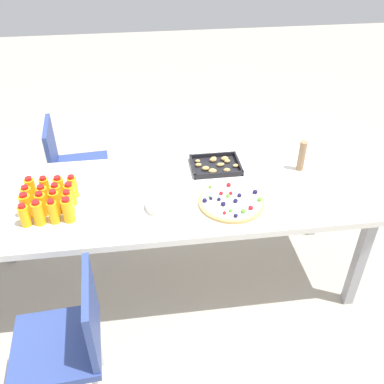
% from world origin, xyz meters
% --- Properties ---
extents(ground_plane, '(12.00, 12.00, 0.00)m').
position_xyz_m(ground_plane, '(0.00, 0.00, 0.00)').
color(ground_plane, '#B2A899').
extents(party_table, '(2.38, 0.83, 0.73)m').
position_xyz_m(party_table, '(0.00, 0.00, 0.67)').
color(party_table, silver).
rests_on(party_table, ground_plane).
extents(chair_near_left, '(0.42, 0.42, 0.83)m').
position_xyz_m(chair_near_left, '(-0.52, -0.74, 0.50)').
color(chair_near_left, '#33478C').
rests_on(chair_near_left, ground_plane).
extents(chair_far_left, '(0.43, 0.43, 0.83)m').
position_xyz_m(chair_far_left, '(-0.66, 0.77, 0.50)').
color(chair_far_left, '#33478C').
rests_on(chair_far_left, ground_plane).
extents(juice_bottle_0, '(0.06, 0.06, 0.13)m').
position_xyz_m(juice_bottle_0, '(-0.75, -0.19, 0.80)').
color(juice_bottle_0, '#FAAF14').
rests_on(juice_bottle_0, party_table).
extents(juice_bottle_1, '(0.06, 0.06, 0.15)m').
position_xyz_m(juice_bottle_1, '(-0.68, -0.19, 0.80)').
color(juice_bottle_1, '#FAAB14').
rests_on(juice_bottle_1, party_table).
extents(juice_bottle_2, '(0.05, 0.05, 0.14)m').
position_xyz_m(juice_bottle_2, '(-0.61, -0.19, 0.80)').
color(juice_bottle_2, '#FBAB14').
rests_on(juice_bottle_2, party_table).
extents(juice_bottle_3, '(0.06, 0.06, 0.15)m').
position_xyz_m(juice_bottle_3, '(-0.53, -0.18, 0.80)').
color(juice_bottle_3, '#FBAA14').
rests_on(juice_bottle_3, party_table).
extents(juice_bottle_4, '(0.06, 0.06, 0.15)m').
position_xyz_m(juice_bottle_4, '(-0.75, -0.12, 0.80)').
color(juice_bottle_4, '#F9AD14').
rests_on(juice_bottle_4, party_table).
extents(juice_bottle_5, '(0.06, 0.06, 0.14)m').
position_xyz_m(juice_bottle_5, '(-0.68, -0.11, 0.80)').
color(juice_bottle_5, '#F9AF14').
rests_on(juice_bottle_5, party_table).
extents(juice_bottle_6, '(0.05, 0.05, 0.15)m').
position_xyz_m(juice_bottle_6, '(-0.61, -0.11, 0.80)').
color(juice_bottle_6, '#F9AE14').
rests_on(juice_bottle_6, party_table).
extents(juice_bottle_7, '(0.05, 0.05, 0.15)m').
position_xyz_m(juice_bottle_7, '(-0.53, -0.12, 0.80)').
color(juice_bottle_7, '#FBAF14').
rests_on(juice_bottle_7, party_table).
extents(juice_bottle_8, '(0.06, 0.06, 0.14)m').
position_xyz_m(juice_bottle_8, '(-0.76, -0.04, 0.80)').
color(juice_bottle_8, '#F8AF14').
rests_on(juice_bottle_8, party_table).
extents(juice_bottle_9, '(0.06, 0.06, 0.13)m').
position_xyz_m(juice_bottle_9, '(-0.68, -0.04, 0.80)').
color(juice_bottle_9, '#F9AF14').
rests_on(juice_bottle_9, party_table).
extents(juice_bottle_10, '(0.06, 0.06, 0.14)m').
position_xyz_m(juice_bottle_10, '(-0.61, -0.04, 0.80)').
color(juice_bottle_10, '#F9AE14').
rests_on(juice_bottle_10, party_table).
extents(juice_bottle_11, '(0.06, 0.06, 0.14)m').
position_xyz_m(juice_bottle_11, '(-0.53, -0.04, 0.80)').
color(juice_bottle_11, '#F9AB14').
rests_on(juice_bottle_11, party_table).
extents(juice_bottle_12, '(0.06, 0.06, 0.15)m').
position_xyz_m(juice_bottle_12, '(-0.75, 0.04, 0.80)').
color(juice_bottle_12, '#FAAE14').
rests_on(juice_bottle_12, party_table).
extents(juice_bottle_13, '(0.05, 0.05, 0.14)m').
position_xyz_m(juice_bottle_13, '(-0.68, 0.04, 0.80)').
color(juice_bottle_13, '#FAAE14').
rests_on(juice_bottle_13, party_table).
extents(juice_bottle_14, '(0.06, 0.06, 0.14)m').
position_xyz_m(juice_bottle_14, '(-0.60, 0.03, 0.80)').
color(juice_bottle_14, '#F9AD14').
rests_on(juice_bottle_14, party_table).
extents(juice_bottle_15, '(0.05, 0.05, 0.14)m').
position_xyz_m(juice_bottle_15, '(-0.53, 0.03, 0.80)').
color(juice_bottle_15, '#F9AE14').
rests_on(juice_bottle_15, party_table).
extents(fruit_pizza, '(0.37, 0.37, 0.05)m').
position_xyz_m(fruit_pizza, '(0.35, -0.15, 0.75)').
color(fruit_pizza, tan).
rests_on(fruit_pizza, party_table).
extents(snack_tray, '(0.30, 0.24, 0.04)m').
position_xyz_m(snack_tray, '(0.33, 0.22, 0.75)').
color(snack_tray, black).
rests_on(snack_tray, party_table).
extents(plate_stack, '(0.17, 0.17, 0.03)m').
position_xyz_m(plate_stack, '(-0.04, -0.14, 0.75)').
color(plate_stack, silver).
rests_on(plate_stack, party_table).
extents(cardboard_tube, '(0.04, 0.04, 0.19)m').
position_xyz_m(cardboard_tube, '(0.84, 0.13, 0.83)').
color(cardboard_tube, '#9E7A56').
rests_on(cardboard_tube, party_table).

